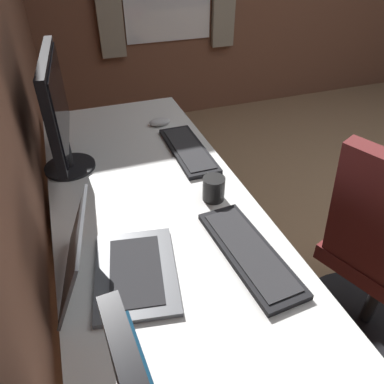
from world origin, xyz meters
The scene contains 9 objects.
desk centered at (-0.16, 1.64, 0.67)m, with size 2.34×0.70×0.73m.
drawer_pedestal centered at (0.24, 1.67, 0.35)m, with size 0.40×0.51×0.69m.
monitor_secondary centered at (0.45, 1.89, 0.99)m, with size 0.52×0.20×0.45m.
laptop_leftmost centered at (-0.18, 1.83, 0.78)m, with size 0.37×0.36×0.21m.
keyboard_main centered at (-0.23, 1.44, 0.74)m, with size 0.43×0.17×0.02m.
keyboard_spare centered at (0.40, 1.41, 0.74)m, with size 0.42×0.14×0.02m.
mouse_spare centered at (0.69, 1.45, 0.75)m, with size 0.06×0.10×0.03m, color silver.
coffee_mug centered at (0.06, 1.43, 0.77)m, with size 0.12×0.08×0.09m.
office_chair centered at (-0.24, 0.83, 0.46)m, with size 0.56×0.61×0.97m.
Camera 1 is at (-0.90, 1.86, 1.54)m, focal length 34.41 mm.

